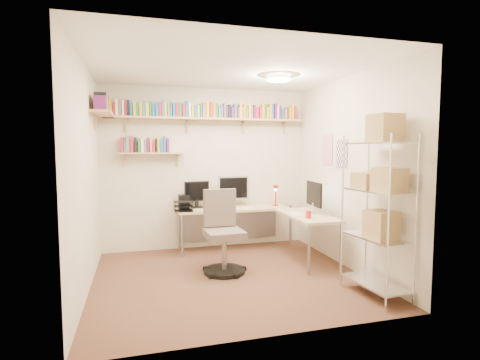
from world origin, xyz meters
name	(u,v)px	position (x,y,z in m)	size (l,w,h in m)	color
ground	(229,277)	(0.00, 0.00, 0.00)	(3.20, 3.20, 0.00)	#4E2B21
room_shell	(229,150)	(0.00, 0.00, 1.55)	(3.24, 3.04, 2.52)	beige
wall_shelves	(180,117)	(-0.43, 1.30, 2.03)	(3.12, 1.09, 0.80)	tan
corner_desk	(244,210)	(0.47, 1.00, 0.65)	(2.02, 1.71, 1.14)	beige
office_chair	(223,238)	(-0.03, 0.23, 0.44)	(0.55, 0.56, 1.05)	black
wire_rack	(381,187)	(1.36, -1.01, 1.17)	(0.43, 0.77, 1.92)	silver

